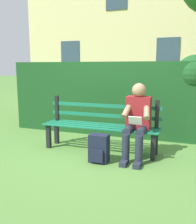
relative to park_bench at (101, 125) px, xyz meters
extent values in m
plane|color=#517F38|center=(0.00, 0.06, -0.44)|extent=(60.00, 60.00, 0.00)
cube|color=black|center=(-0.92, 0.20, -0.23)|extent=(0.07, 0.07, 0.43)
cube|color=black|center=(0.92, 0.20, -0.23)|extent=(0.07, 0.07, 0.43)
cube|color=black|center=(-0.92, -0.09, -0.23)|extent=(0.07, 0.07, 0.43)
cube|color=black|center=(0.92, -0.09, -0.23)|extent=(0.07, 0.07, 0.43)
cube|color=#197251|center=(0.00, -0.14, 0.00)|extent=(1.99, 0.06, 0.02)
cube|color=#197251|center=(0.00, -0.01, 0.00)|extent=(1.99, 0.06, 0.02)
cube|color=#197251|center=(0.00, 0.12, 0.00)|extent=(1.99, 0.06, 0.02)
cube|color=#197251|center=(0.00, 0.25, 0.00)|extent=(1.99, 0.06, 0.02)
cube|color=black|center=(-0.92, -0.13, 0.24)|extent=(0.06, 0.06, 0.46)
cube|color=black|center=(0.92, -0.13, 0.24)|extent=(0.06, 0.06, 0.46)
cube|color=#197251|center=(0.00, -0.13, 0.15)|extent=(1.99, 0.02, 0.06)
cube|color=#197251|center=(0.00, -0.13, 0.32)|extent=(1.99, 0.02, 0.06)
cube|color=maroon|center=(-0.65, 0.04, 0.27)|extent=(0.38, 0.22, 0.52)
sphere|color=#A57A5B|center=(-0.65, 0.06, 0.63)|extent=(0.22, 0.22, 0.22)
cylinder|color=#232838|center=(-0.75, 0.25, 0.03)|extent=(0.13, 0.42, 0.13)
cylinder|color=#232838|center=(-0.55, 0.25, 0.03)|extent=(0.13, 0.42, 0.13)
cylinder|color=#232838|center=(-0.75, 0.46, -0.22)|extent=(0.12, 0.12, 0.45)
cylinder|color=#232838|center=(-0.55, 0.46, -0.22)|extent=(0.12, 0.12, 0.45)
cube|color=#232838|center=(-0.75, 0.54, -0.40)|extent=(0.10, 0.24, 0.07)
cube|color=#232838|center=(-0.55, 0.54, -0.40)|extent=(0.10, 0.24, 0.07)
cylinder|color=#A57A5B|center=(-0.80, 0.18, 0.33)|extent=(0.14, 0.32, 0.26)
cylinder|color=#A57A5B|center=(-0.50, 0.18, 0.33)|extent=(0.14, 0.32, 0.26)
cube|color=white|center=(-0.65, 0.30, 0.19)|extent=(0.20, 0.07, 0.13)
cube|color=#19471E|center=(-0.02, -1.29, 0.33)|extent=(4.80, 0.79, 1.53)
sphere|color=#19471E|center=(-1.46, -1.17, 0.86)|extent=(0.71, 0.71, 0.71)
sphere|color=#19471E|center=(1.18, -1.36, 0.78)|extent=(0.63, 0.63, 0.63)
cube|color=beige|center=(1.68, -8.26, 3.07)|extent=(8.59, 3.13, 7.02)
cube|color=#334756|center=(-0.47, -6.67, 1.53)|extent=(0.90, 0.04, 1.20)
cube|color=#334756|center=(3.83, -6.67, 1.53)|extent=(0.90, 0.04, 1.20)
cube|color=#191E33|center=(-0.16, 0.54, -0.22)|extent=(0.29, 0.18, 0.43)
cube|color=#191E33|center=(-0.16, 0.66, -0.31)|extent=(0.20, 0.04, 0.19)
cylinder|color=#191E33|center=(-0.24, 0.44, -0.20)|extent=(0.04, 0.04, 0.26)
cylinder|color=#191E33|center=(-0.07, 0.44, -0.20)|extent=(0.04, 0.04, 0.26)
camera|label=1|loc=(-1.40, 4.02, 0.99)|focal=40.90mm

